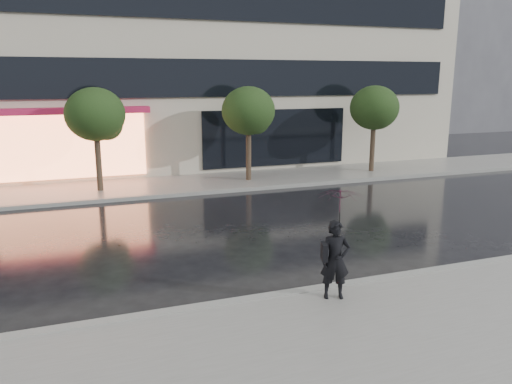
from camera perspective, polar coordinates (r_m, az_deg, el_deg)
name	(u,v)px	position (r m, az deg, el deg)	size (l,w,h in m)	color
ground	(269,280)	(11.10, 1.44, -10.01)	(120.00, 120.00, 0.00)	black
sidewalk_near	(343,352)	(8.45, 9.89, -17.62)	(60.00, 4.50, 0.12)	slate
sidewalk_far	(177,185)	(20.56, -9.00, 0.81)	(60.00, 3.50, 0.12)	slate
curb_near	(287,295)	(10.22, 3.53, -11.70)	(60.00, 0.25, 0.14)	gray
curb_far	(186,194)	(18.88, -7.98, -0.20)	(60.00, 0.25, 0.14)	gray
bg_building_right	(430,34)	(48.01, 19.28, 16.66)	(12.00, 12.00, 16.00)	#4C4C54
tree_mid_west	(97,116)	(19.60, -17.72, 8.24)	(2.20, 2.20, 3.99)	#33261C
tree_mid_east	(250,113)	(20.73, -0.74, 9.07)	(2.20, 2.20, 3.99)	#33261C
tree_far_east	(375,109)	(23.40, 13.46, 9.17)	(2.20, 2.20, 3.99)	#33261C
pedestrian_with_umbrella	(338,228)	(9.62, 9.37, -4.07)	(1.09, 1.10, 2.18)	black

